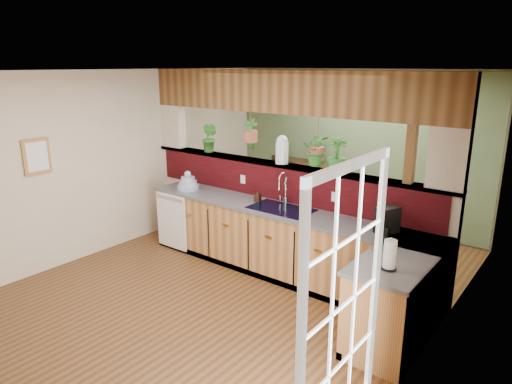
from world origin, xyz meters
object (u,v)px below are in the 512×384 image
Objects in this scene: dish_stack at (188,184)px; faucet at (284,187)px; paper_towel at (390,255)px; shelving_console at (302,188)px; coffee_maker at (387,221)px; glass_jar at (282,149)px; soap_dispenser at (258,196)px.

faucet is at bearing 8.34° from dish_stack.
paper_towel is 4.29m from shelving_console.
glass_jar reaches higher than coffee_maker.
dish_stack reaches higher than soap_dispenser.
coffee_maker reaches higher than soap_dispenser.
glass_jar is at bearing 18.13° from dish_stack.
shelving_console is at bearing 113.87° from glass_jar.
coffee_maker is 3.41m from shelving_console.
glass_jar is at bearing 148.44° from paper_towel.
soap_dispenser is at bearing -50.05° from shelving_console.
soap_dispenser is at bearing -117.72° from glass_jar.
faucet is 1.52× the size of coffee_maker.
faucet is 2.11m from paper_towel.
faucet is 0.30× the size of shelving_console.
shelving_console is (-2.86, 3.14, -0.53)m from paper_towel.
paper_towel is (1.84, -1.03, -0.10)m from faucet.
coffee_maker reaches higher than shelving_console.
coffee_maker reaches higher than dish_stack.
shelving_console is (0.51, 2.34, -0.49)m from dish_stack.
paper_towel is 0.20× the size of shelving_console.
soap_dispenser is at bearing -164.22° from faucet.
glass_jar is (0.17, 0.32, 0.59)m from soap_dispenser.
faucet is 2.54× the size of soap_dispenser.
soap_dispenser is 1.81m from coffee_maker.
faucet is at bearing 15.78° from soap_dispenser.
shelving_console is (-0.84, 1.90, -1.08)m from glass_jar.
shelving_console is at bearing 77.78° from dish_stack.
faucet is 1.39× the size of dish_stack.
coffee_maker is 0.77× the size of glass_jar.
soap_dispenser is 2.38m from paper_towel.
glass_jar is at bearing -170.12° from coffee_maker.
dish_stack is at bearing -171.66° from faucet.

